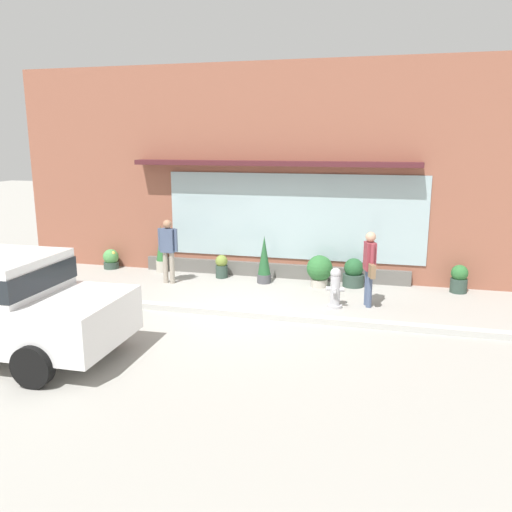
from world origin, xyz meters
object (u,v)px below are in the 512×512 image
at_px(potted_plant_window_left, 459,279).
at_px(potted_plant_doorstep, 320,270).
at_px(potted_plant_near_hydrant, 353,273).
at_px(fire_hydrant, 335,288).
at_px(potted_plant_low_front, 222,266).
at_px(pedestrian_with_handbag, 370,264).
at_px(potted_plant_corner_tall, 264,260).
at_px(potted_plant_trailing_edge, 162,250).
at_px(potted_plant_window_right, 111,259).
at_px(pedestrian_passerby, 168,246).

bearing_deg(potted_plant_window_left, potted_plant_doorstep, -174.14).
bearing_deg(potted_plant_near_hydrant, fire_hydrant, -98.11).
relative_size(fire_hydrant, potted_plant_low_front, 1.46).
distance_m(pedestrian_with_handbag, potted_plant_corner_tall, 2.90).
distance_m(potted_plant_near_hydrant, potted_plant_trailing_edge, 5.09).
bearing_deg(potted_plant_low_front, pedestrian_with_handbag, -21.73).
height_order(potted_plant_doorstep, potted_plant_low_front, potted_plant_doorstep).
distance_m(fire_hydrant, potted_plant_window_right, 6.64).
relative_size(pedestrian_with_handbag, potted_plant_window_left, 2.45).
height_order(pedestrian_passerby, potted_plant_trailing_edge, pedestrian_passerby).
bearing_deg(potted_plant_trailing_edge, potted_plant_window_left, -0.60).
height_order(pedestrian_passerby, potted_plant_near_hydrant, pedestrian_passerby).
xyz_separation_m(potted_plant_window_left, potted_plant_corner_tall, (-4.57, -0.32, 0.24)).
height_order(potted_plant_doorstep, potted_plant_window_left, potted_plant_doorstep).
bearing_deg(fire_hydrant, potted_plant_window_left, 34.94).
bearing_deg(potted_plant_window_right, pedestrian_with_handbag, -13.41).
bearing_deg(potted_plant_trailing_edge, potted_plant_near_hydrant, -1.81).
bearing_deg(pedestrian_with_handbag, potted_plant_doorstep, -153.25).
relative_size(potted_plant_doorstep, potted_plant_corner_tall, 0.65).
bearing_deg(potted_plant_window_right, potted_plant_doorstep, -3.97).
distance_m(pedestrian_with_handbag, potted_plant_window_left, 2.62).
height_order(potted_plant_near_hydrant, potted_plant_trailing_edge, potted_plant_trailing_edge).
relative_size(fire_hydrant, potted_plant_corner_tall, 0.73).
relative_size(potted_plant_trailing_edge, potted_plant_window_right, 2.32).
xyz_separation_m(potted_plant_trailing_edge, potted_plant_corner_tall, (2.92, -0.40, -0.03)).
distance_m(potted_plant_window_right, potted_plant_window_left, 9.01).
xyz_separation_m(potted_plant_near_hydrant, potted_plant_corner_tall, (-2.16, -0.24, 0.24)).
distance_m(potted_plant_near_hydrant, potted_plant_low_front, 3.34).
bearing_deg(potted_plant_low_front, potted_plant_corner_tall, -10.49).
bearing_deg(potted_plant_near_hydrant, pedestrian_passerby, -169.27).
bearing_deg(pedestrian_with_handbag, potted_plant_window_right, -120.25).
distance_m(fire_hydrant, potted_plant_doorstep, 1.62).
bearing_deg(potted_plant_corner_tall, potted_plant_window_left, 3.99).
distance_m(pedestrian_with_handbag, potted_plant_doorstep, 1.83).
bearing_deg(potted_plant_window_left, potted_plant_near_hydrant, -178.06).
distance_m(potted_plant_doorstep, potted_plant_window_right, 5.83).
bearing_deg(potted_plant_near_hydrant, potted_plant_low_front, -179.68).
xyz_separation_m(potted_plant_doorstep, potted_plant_low_front, (-2.55, 0.23, -0.12)).
bearing_deg(potted_plant_window_left, potted_plant_low_front, -179.00).
height_order(fire_hydrant, pedestrian_passerby, pedestrian_passerby).
distance_m(potted_plant_low_front, potted_plant_window_right, 3.27).
height_order(potted_plant_trailing_edge, potted_plant_window_right, potted_plant_trailing_edge).
xyz_separation_m(potted_plant_doorstep, potted_plant_near_hydrant, (0.79, 0.25, -0.09)).
height_order(pedestrian_with_handbag, potted_plant_doorstep, pedestrian_with_handbag).
height_order(pedestrian_with_handbag, potted_plant_window_right, pedestrian_with_handbag).
distance_m(pedestrian_passerby, potted_plant_corner_tall, 2.38).
xyz_separation_m(pedestrian_passerby, potted_plant_trailing_edge, (-0.64, 1.00, -0.33)).
relative_size(fire_hydrant, pedestrian_with_handbag, 0.54).
height_order(pedestrian_with_handbag, potted_plant_low_front, pedestrian_with_handbag).
xyz_separation_m(pedestrian_with_handbag, potted_plant_window_right, (-7.02, 1.67, -0.66)).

